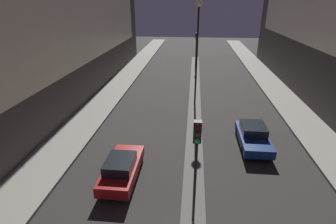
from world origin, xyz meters
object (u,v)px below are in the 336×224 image
traffic_light_near (196,151)px  street_lamp (198,31)px  car_right_lane (253,136)px  car_left_lane (122,168)px  traffic_light_mid (196,43)px

traffic_light_near → street_lamp: (0.00, 14.26, 3.04)m
car_right_lane → traffic_light_near: bearing=-119.1°
car_left_lane → car_right_lane: 9.04m
street_lamp → car_right_lane: 10.15m
street_lamp → car_left_lane: 13.66m
traffic_light_mid → street_lamp: street_lamp is taller
car_left_lane → traffic_light_mid: bearing=81.3°
traffic_light_near → traffic_light_mid: same height
car_right_lane → street_lamp: bearing=118.7°
street_lamp → car_right_lane: bearing=-61.3°
traffic_light_near → traffic_light_mid: (0.00, 28.39, 0.00)m
traffic_light_near → traffic_light_mid: 28.39m
street_lamp → car_left_lane: street_lamp is taller
street_lamp → car_left_lane: (-3.94, -11.64, -5.97)m
traffic_light_near → car_right_lane: (3.94, 7.06, -2.94)m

